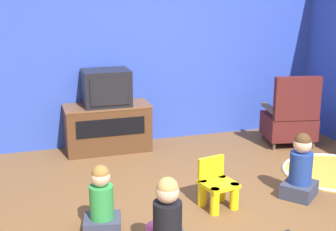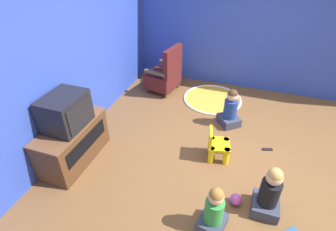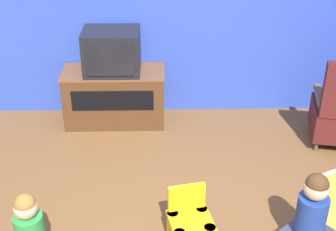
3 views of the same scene
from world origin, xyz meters
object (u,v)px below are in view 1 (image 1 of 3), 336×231
at_px(tv_cabinet, 108,127).
at_px(television, 106,88).
at_px(child_watching_right, 102,204).
at_px(child_watching_center, 301,170).
at_px(black_armchair, 290,119).
at_px(yellow_kid_chair, 217,188).
at_px(child_watching_left, 168,224).
at_px(toy_ball, 154,229).

distance_m(tv_cabinet, television, 0.52).
bearing_deg(child_watching_right, child_watching_center, 14.95).
bearing_deg(tv_cabinet, child_watching_center, -50.86).
xyz_separation_m(tv_cabinet, black_armchair, (2.35, -0.52, 0.04)).
relative_size(television, child_watching_right, 0.94).
bearing_deg(child_watching_right, black_armchair, 40.86).
bearing_deg(black_armchair, child_watching_right, 40.22).
xyz_separation_m(black_armchair, yellow_kid_chair, (-1.64, -1.39, -0.16)).
distance_m(tv_cabinet, child_watching_left, 2.61).
bearing_deg(child_watching_left, yellow_kid_chair, 44.71).
relative_size(yellow_kid_chair, child_watching_right, 0.76).
height_order(television, black_armchair, television).
xyz_separation_m(tv_cabinet, toy_ball, (-0.03, -2.27, -0.24)).
relative_size(child_watching_center, child_watching_right, 1.09).
bearing_deg(child_watching_center, television, 90.07).
distance_m(black_armchair, yellow_kid_chair, 2.15).
height_order(tv_cabinet, toy_ball, tv_cabinet).
xyz_separation_m(child_watching_right, toy_ball, (0.40, -0.21, -0.20)).
xyz_separation_m(black_armchair, child_watching_center, (-0.76, -1.43, -0.07)).
bearing_deg(toy_ball, tv_cabinet, 89.28).
relative_size(tv_cabinet, television, 1.88).
height_order(child_watching_center, toy_ball, child_watching_center).
relative_size(black_armchair, child_watching_left, 1.43).
bearing_deg(toy_ball, child_watching_center, 11.29).
height_order(child_watching_center, child_watching_right, child_watching_center).
relative_size(tv_cabinet, black_armchair, 1.13).
height_order(tv_cabinet, child_watching_right, child_watching_right).
relative_size(black_armchair, toy_ball, 6.77).
bearing_deg(television, child_watching_left, -90.21).
height_order(tv_cabinet, child_watching_left, child_watching_left).
relative_size(yellow_kid_chair, toy_ball, 3.31).
bearing_deg(child_watching_center, black_armchair, 22.88).
xyz_separation_m(child_watching_center, toy_ball, (-1.62, -0.32, -0.22)).
bearing_deg(tv_cabinet, child_watching_left, -90.20).
bearing_deg(yellow_kid_chair, child_watching_right, 176.07).
xyz_separation_m(yellow_kid_chair, child_watching_left, (-0.72, -0.71, 0.10)).
height_order(child_watching_right, toy_ball, child_watching_right).
bearing_deg(child_watching_left, child_watching_right, 127.70).
distance_m(black_armchair, child_watching_right, 3.18).
distance_m(child_watching_left, child_watching_center, 1.73).
distance_m(tv_cabinet, toy_ball, 2.29).
height_order(child_watching_left, toy_ball, child_watching_left).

